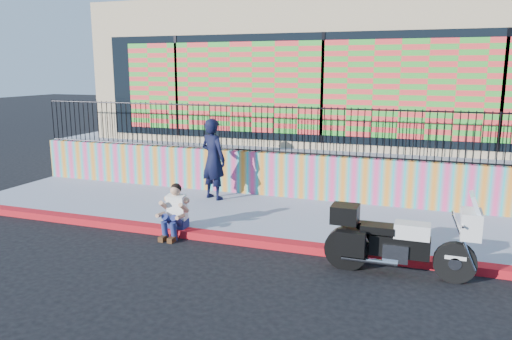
% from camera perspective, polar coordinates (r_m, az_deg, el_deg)
% --- Properties ---
extents(ground, '(90.00, 90.00, 0.00)m').
position_cam_1_polar(ground, '(9.66, 1.82, -8.80)').
color(ground, black).
rests_on(ground, ground).
extents(red_curb, '(16.00, 0.30, 0.15)m').
position_cam_1_polar(red_curb, '(9.63, 1.82, -8.38)').
color(red_curb, '#AB0C27').
rests_on(red_curb, ground).
extents(sidewalk, '(16.00, 3.00, 0.15)m').
position_cam_1_polar(sidewalk, '(11.13, 4.46, -5.63)').
color(sidewalk, '#8A90A6').
rests_on(sidewalk, ground).
extents(mural_wall, '(16.00, 0.20, 1.10)m').
position_cam_1_polar(mural_wall, '(12.48, 6.46, -0.82)').
color(mural_wall, '#E83D7C').
rests_on(mural_wall, sidewalk).
extents(metal_fence, '(15.80, 0.04, 1.20)m').
position_cam_1_polar(metal_fence, '(12.28, 6.58, 4.43)').
color(metal_fence, black).
rests_on(metal_fence, mural_wall).
extents(elevated_platform, '(16.00, 10.00, 1.25)m').
position_cam_1_polar(elevated_platform, '(17.41, 10.37, 2.34)').
color(elevated_platform, '#8A90A6').
rests_on(elevated_platform, ground).
extents(storefront_building, '(14.00, 8.06, 4.00)m').
position_cam_1_polar(storefront_building, '(16.98, 10.57, 11.00)').
color(storefront_building, '#CAB086').
rests_on(storefront_building, elevated_platform).
extents(police_motorcycle, '(2.38, 0.79, 1.48)m').
position_cam_1_polar(police_motorcycle, '(8.55, 15.81, -7.57)').
color(police_motorcycle, black).
rests_on(police_motorcycle, ground).
extents(police_officer, '(0.86, 0.71, 2.01)m').
position_cam_1_polar(police_officer, '(12.37, -4.91, 1.25)').
color(police_officer, black).
rests_on(police_officer, sidewalk).
extents(seated_man, '(0.54, 0.71, 1.06)m').
position_cam_1_polar(seated_man, '(10.20, -9.40, -5.18)').
color(seated_man, navy).
rests_on(seated_man, ground).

